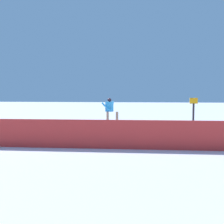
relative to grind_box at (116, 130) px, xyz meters
name	(u,v)px	position (x,y,z in m)	size (l,w,h in m)	color
ground_plane	(116,134)	(0.00, 0.00, -0.26)	(120.00, 120.00, 0.00)	white
grind_box	(116,130)	(0.00, 0.00, 0.00)	(5.77, 0.91, 0.58)	white
snowboarder	(110,110)	(0.35, -0.03, 1.12)	(1.49, 0.71, 1.47)	black
safety_fence	(106,134)	(0.00, 3.66, 0.34)	(13.35, 0.06, 1.21)	red
trail_marker	(193,116)	(-4.10, 0.50, 0.84)	(0.40, 0.10, 2.07)	#262628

